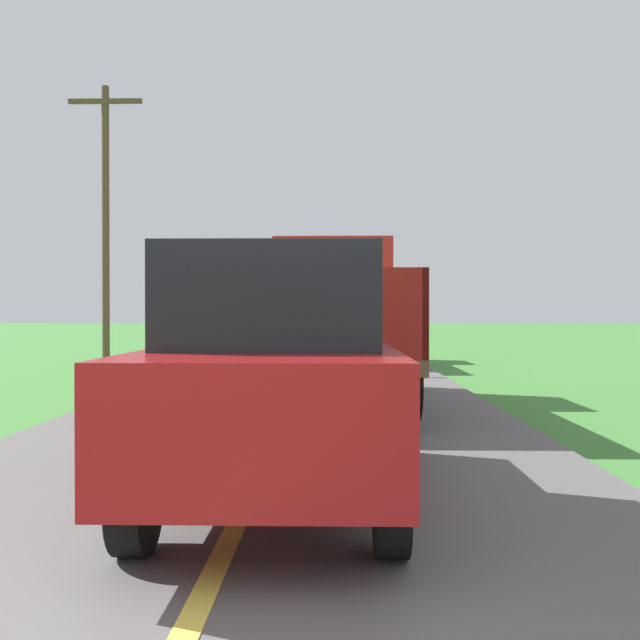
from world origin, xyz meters
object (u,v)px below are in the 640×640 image
banana_truck_near (334,318)px  following_car (279,374)px  banana_truck_far (336,315)px  utility_pole_roadside (106,218)px

banana_truck_near → following_car: bearing=-93.6°
banana_truck_far → following_car: size_ratio=1.42×
following_car → banana_truck_near: bearing=86.4°
banana_truck_near → following_car: banana_truck_near is taller
banana_truck_near → utility_pole_roadside: utility_pole_roadside is taller
banana_truck_near → banana_truck_far: same height
banana_truck_near → banana_truck_far: bearing=89.6°
banana_truck_near → banana_truck_far: size_ratio=1.00×
banana_truck_near → following_car: 6.62m
banana_truck_near → utility_pole_roadside: 9.56m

